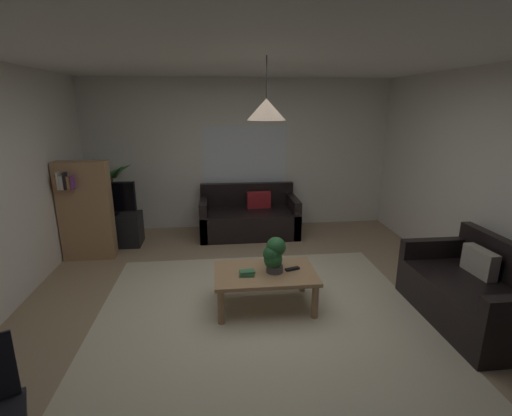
# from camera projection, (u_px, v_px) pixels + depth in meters

# --- Properties ---
(floor) EXTENTS (5.24, 5.73, 0.02)m
(floor) POSITION_uv_depth(u_px,v_px,m) (259.00, 309.00, 4.01)
(floor) COLOR #9E8466
(floor) RESTS_ON ground
(rug) EXTENTS (3.41, 3.15, 0.01)m
(rug) POSITION_uv_depth(u_px,v_px,m) (261.00, 318.00, 3.81)
(rug) COLOR beige
(rug) RESTS_ON ground
(wall_back) EXTENTS (5.36, 0.06, 2.57)m
(wall_back) POSITION_uv_depth(u_px,v_px,m) (240.00, 155.00, 6.42)
(wall_back) COLOR silver
(wall_back) RESTS_ON ground
(wall_right) EXTENTS (0.06, 5.73, 2.57)m
(wall_right) POSITION_uv_depth(u_px,v_px,m) (505.00, 187.00, 3.93)
(wall_right) COLOR silver
(wall_right) RESTS_ON ground
(ceiling) EXTENTS (5.24, 5.73, 0.02)m
(ceiling) POSITION_uv_depth(u_px,v_px,m) (260.00, 53.00, 3.30)
(ceiling) COLOR white
(window_pane) EXTENTS (1.45, 0.01, 1.15)m
(window_pane) POSITION_uv_depth(u_px,v_px,m) (245.00, 160.00, 6.42)
(window_pane) COLOR white
(couch_under_window) EXTENTS (1.62, 0.84, 0.82)m
(couch_under_window) POSITION_uv_depth(u_px,v_px,m) (249.00, 219.00, 6.22)
(couch_under_window) COLOR black
(couch_under_window) RESTS_ON ground
(couch_right_side) EXTENTS (0.84, 1.44, 0.82)m
(couch_right_side) POSITION_uv_depth(u_px,v_px,m) (474.00, 296.00, 3.71)
(couch_right_side) COLOR black
(couch_right_side) RESTS_ON ground
(coffee_table) EXTENTS (1.08, 0.69, 0.41)m
(coffee_table) POSITION_uv_depth(u_px,v_px,m) (265.00, 277.00, 3.95)
(coffee_table) COLOR #A87F56
(coffee_table) RESTS_ON ground
(book_on_table_0) EXTENTS (0.16, 0.12, 0.03)m
(book_on_table_0) POSITION_uv_depth(u_px,v_px,m) (246.00, 274.00, 3.85)
(book_on_table_0) COLOR #387247
(book_on_table_0) RESTS_ON coffee_table
(book_on_table_1) EXTENTS (0.17, 0.11, 0.03)m
(book_on_table_1) POSITION_uv_depth(u_px,v_px,m) (247.00, 272.00, 3.84)
(book_on_table_1) COLOR #387247
(book_on_table_1) RESTS_ON coffee_table
(remote_on_table_0) EXTENTS (0.17, 0.10, 0.02)m
(remote_on_table_0) POSITION_uv_depth(u_px,v_px,m) (292.00, 269.00, 3.97)
(remote_on_table_0) COLOR black
(remote_on_table_0) RESTS_ON coffee_table
(potted_plant_on_table) EXTENTS (0.25, 0.23, 0.38)m
(potted_plant_on_table) POSITION_uv_depth(u_px,v_px,m) (274.00, 254.00, 3.88)
(potted_plant_on_table) COLOR #4C4C51
(potted_plant_on_table) RESTS_ON coffee_table
(tv_stand) EXTENTS (0.90, 0.44, 0.50)m
(tv_stand) POSITION_uv_depth(u_px,v_px,m) (112.00, 230.00, 5.74)
(tv_stand) COLOR black
(tv_stand) RESTS_ON ground
(tv) EXTENTS (0.82, 0.16, 0.51)m
(tv) POSITION_uv_depth(u_px,v_px,m) (108.00, 198.00, 5.58)
(tv) COLOR black
(tv) RESTS_ON tv_stand
(potted_palm_corner) EXTENTS (0.80, 0.85, 1.40)m
(potted_palm_corner) POSITION_uv_depth(u_px,v_px,m) (113.00, 199.00, 6.15)
(potted_palm_corner) COLOR #4C4C51
(potted_palm_corner) RESTS_ON ground
(bookshelf_corner) EXTENTS (0.70, 0.31, 1.40)m
(bookshelf_corner) POSITION_uv_depth(u_px,v_px,m) (85.00, 210.00, 5.13)
(bookshelf_corner) COLOR #A87F56
(bookshelf_corner) RESTS_ON ground
(pendant_lamp) EXTENTS (0.37, 0.37, 0.58)m
(pendant_lamp) POSITION_uv_depth(u_px,v_px,m) (266.00, 109.00, 3.47)
(pendant_lamp) COLOR black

